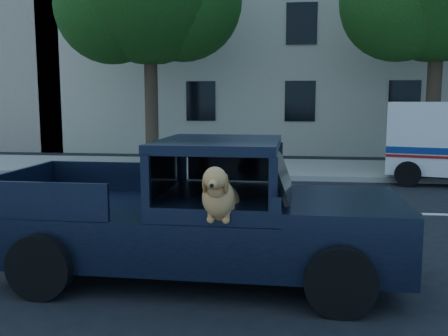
% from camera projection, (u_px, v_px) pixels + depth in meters
% --- Properties ---
extents(ground, '(120.00, 120.00, 0.00)m').
position_uv_depth(ground, '(249.00, 263.00, 6.97)').
color(ground, black).
rests_on(ground, ground).
extents(far_sidewalk, '(60.00, 4.00, 0.15)m').
position_uv_depth(far_sidewalk, '(271.00, 168.00, 16.01)').
color(far_sidewalk, gray).
rests_on(far_sidewalk, ground).
extents(lane_stripes, '(21.60, 0.14, 0.01)m').
position_uv_depth(lane_stripes, '(360.00, 212.00, 10.07)').
color(lane_stripes, silver).
rests_on(lane_stripes, ground).
extents(building_main, '(26.00, 6.00, 9.00)m').
position_uv_depth(building_main, '(345.00, 49.00, 22.21)').
color(building_main, '#B8B098').
rests_on(building_main, ground).
extents(pickup_truck, '(5.00, 2.57, 1.78)m').
position_uv_depth(pickup_truck, '(194.00, 231.00, 6.36)').
color(pickup_truck, black).
rests_on(pickup_truck, ground).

